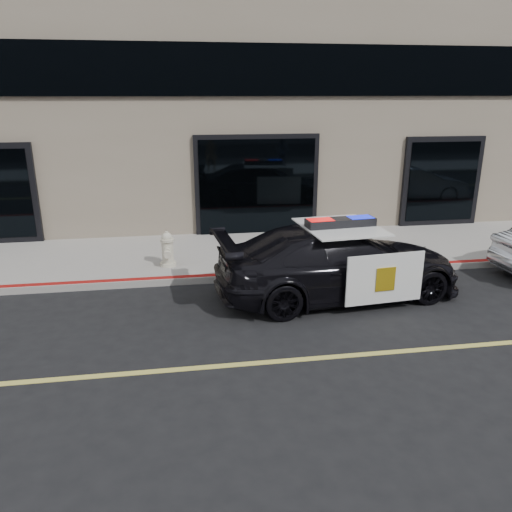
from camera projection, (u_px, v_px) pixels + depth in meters
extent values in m
plane|color=black|center=(387.00, 353.00, 7.94)|extent=(120.00, 120.00, 0.00)
cube|color=gray|center=(306.00, 250.00, 12.85)|extent=(60.00, 3.50, 0.15)
cube|color=#756856|center=(270.00, 25.00, 15.92)|extent=(60.00, 7.00, 12.00)
imported|color=black|center=(338.00, 262.00, 9.97)|extent=(2.95, 5.32, 1.43)
cube|color=white|center=(385.00, 279.00, 9.14)|extent=(1.53, 0.18, 0.96)
cube|color=white|center=(340.00, 247.00, 11.04)|extent=(1.53, 0.18, 0.96)
cube|color=white|center=(340.00, 227.00, 9.74)|extent=(1.59, 1.85, 0.02)
cube|color=gold|center=(386.00, 279.00, 9.12)|extent=(0.38, 0.05, 0.45)
cube|color=black|center=(340.00, 223.00, 9.71)|extent=(1.40, 0.49, 0.17)
cube|color=red|center=(320.00, 223.00, 9.61)|extent=(0.51, 0.35, 0.16)
cube|color=#0C19CC|center=(360.00, 221.00, 9.81)|extent=(0.51, 0.35, 0.16)
cylinder|color=beige|center=(168.00, 264.00, 11.48)|extent=(0.37, 0.37, 0.08)
cylinder|color=beige|center=(168.00, 252.00, 11.38)|extent=(0.27, 0.27, 0.51)
cylinder|color=beige|center=(167.00, 240.00, 11.30)|extent=(0.32, 0.32, 0.06)
sphere|color=beige|center=(167.00, 237.00, 11.28)|extent=(0.23, 0.23, 0.23)
cylinder|color=beige|center=(167.00, 233.00, 11.25)|extent=(0.07, 0.07, 0.07)
cylinder|color=beige|center=(168.00, 246.00, 11.52)|extent=(0.13, 0.12, 0.13)
cylinder|color=beige|center=(167.00, 251.00, 11.20)|extent=(0.13, 0.12, 0.13)
cylinder|color=beige|center=(168.00, 254.00, 11.19)|extent=(0.17, 0.14, 0.17)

